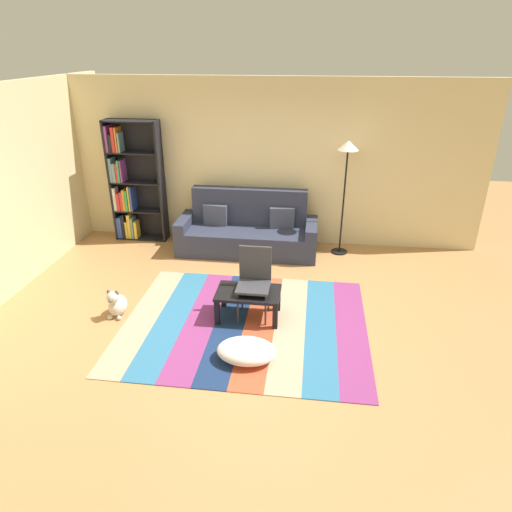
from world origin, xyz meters
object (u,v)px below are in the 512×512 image
Objects in this scene: pouf at (247,351)px; dog at (117,304)px; couch at (248,231)px; bookshelf at (130,186)px; tv_remote at (242,289)px; standing_lamp at (347,161)px; coffee_table at (248,296)px; folding_chair at (254,276)px.

dog reaches higher than pouf.
bookshelf is (-2.06, 0.29, 0.61)m from couch.
tv_remote is (-0.19, 0.90, 0.26)m from pouf.
standing_lamp reaches higher than couch.
coffee_table is at bearing -44.48° from bookshelf.
pouf is at bearing -83.09° from coffee_table.
bookshelf is 1.12× the size of standing_lamp.
couch reaches higher than folding_chair.
coffee_table is at bearing 5.58° from dog.
standing_lamp is at bearing 38.80° from dog.
dog is at bearing -141.20° from standing_lamp.
bookshelf is 3.27m from tv_remote.
tv_remote is 0.17× the size of folding_chair.
standing_lamp is at bearing 35.63° from tv_remote.
standing_lamp reaches higher than tv_remote.
bookshelf is at bearing 177.20° from standing_lamp.
couch reaches higher than pouf.
couch is at bearing 58.38° from dog.
bookshelf is 3.62m from standing_lamp.
couch is 2.00m from tv_remote.
dog is at bearing 164.87° from tv_remote.
standing_lamp is 2.72m from tv_remote.
coffee_table is at bearing -119.45° from standing_lamp.
tv_remote is (0.22, -1.99, 0.05)m from couch.
pouf is at bearing -31.07° from folding_chair.
pouf is at bearing -81.92° from couch.
folding_chair is at bearing 56.83° from coffee_table.
standing_lamp reaches higher than pouf.
tv_remote reaches higher than pouf.
folding_chair is (2.42, -2.22, -0.42)m from bookshelf.
pouf is 1.89m from dog.
tv_remote is at bearing -44.99° from bookshelf.
tv_remote is (1.57, 0.21, 0.22)m from dog.
folding_chair is (0.15, 0.05, 0.15)m from tv_remote.
couch is at bearing -7.93° from bookshelf.
couch is 2.92m from pouf.
folding_chair is at bearing -79.23° from couch.
bookshelf reaches higher than coffee_table.
coffee_table is 1.99× the size of dog.
folding_chair is (0.06, 0.10, 0.23)m from coffee_table.
standing_lamp is at bearing 4.20° from couch.
couch is at bearing 98.56° from coffee_table.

